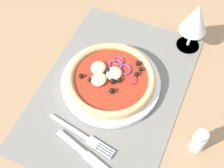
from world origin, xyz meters
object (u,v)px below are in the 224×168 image
object	(u,v)px
knife	(91,159)
wine_glass	(196,19)
fork	(84,137)
pizza	(111,78)
pepper_shaker	(199,141)
plate	(111,83)

from	to	relation	value
knife	wine_glass	bearing A→B (deg)	92.31
fork	wine_glass	size ratio (longest dim) A/B	1.21
pizza	pepper_shaker	world-z (taller)	pepper_shaker
wine_glass	pepper_shaker	distance (cm)	30.76
plate	wine_glass	size ratio (longest dim) A/B	1.69
fork	pepper_shaker	bearing A→B (deg)	29.11
fork	pepper_shaker	size ratio (longest dim) A/B	2.68
plate	pizza	size ratio (longest dim) A/B	1.13
knife	pepper_shaker	world-z (taller)	pepper_shaker
knife	pepper_shaker	distance (cm)	24.19
wine_glass	pepper_shaker	xyz separation A→B (cm)	(28.19, 10.09, -7.04)
wine_glass	plate	bearing A→B (deg)	-35.00
plate	fork	bearing A→B (deg)	0.67
plate	fork	size ratio (longest dim) A/B	1.40
fork	knife	bearing A→B (deg)	-38.21
plate	wine_glass	world-z (taller)	wine_glass
knife	pepper_shaker	xyz separation A→B (cm)	(-12.47, 20.57, 2.60)
pizza	wine_glass	distance (cm)	26.12
plate	knife	size ratio (longest dim) A/B	1.28
fork	wine_glass	bearing A→B (deg)	79.07
pizza	pepper_shaker	size ratio (longest dim) A/B	3.33
fork	pepper_shaker	distance (cm)	25.79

